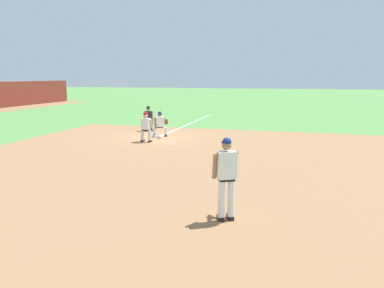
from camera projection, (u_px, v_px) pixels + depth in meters
The scene contains 9 objects.
ground_plane at pixel (159, 137), 19.54m from camera, with size 160.00×160.00×0.00m, color #518942.
infield_dirt_patch at pixel (179, 162), 13.92m from camera, with size 18.00×18.00×0.01m, color #936B47.
foul_line_stripe at pixel (190, 123), 25.21m from camera, with size 11.99×0.10×0.00m, color white.
first_base_bag at pixel (159, 136), 19.54m from camera, with size 0.38×0.38×0.09m, color white.
baseball at pixel (171, 150), 15.90m from camera, with size 0.07×0.07×0.07m, color white.
pitcher at pixel (227, 174), 8.15m from camera, with size 0.83×0.58×1.86m.
first_baseman at pixel (160, 123), 19.63m from camera, with size 0.83×1.01×1.34m.
baserunner at pixel (146, 126), 18.02m from camera, with size 0.45×0.61×1.46m.
umpire at pixel (148, 117), 21.68m from camera, with size 0.62×0.68×1.46m.
Camera 1 is at (-18.07, -6.98, 3.15)m, focal length 35.00 mm.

